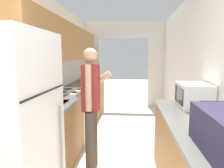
# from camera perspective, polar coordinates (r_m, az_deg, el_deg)

# --- Properties ---
(wall_left) EXTENTS (0.38, 7.51, 2.50)m
(wall_left) POSITION_cam_1_polar(r_m,az_deg,el_deg) (3.45, -17.25, 6.86)
(wall_left) COLOR white
(wall_left) RESTS_ON ground_plane
(wall_right) EXTENTS (0.06, 7.51, 2.50)m
(wall_right) POSITION_cam_1_polar(r_m,az_deg,el_deg) (2.93, 25.16, 2.11)
(wall_right) COLOR white
(wall_right) RESTS_ON ground_plane
(wall_far_with_doorway) EXTENTS (2.73, 0.06, 2.50)m
(wall_far_with_doorway) POSITION_cam_1_polar(r_m,az_deg,el_deg) (5.94, 3.43, 7.15)
(wall_far_with_doorway) COLOR white
(wall_far_with_doorway) RESTS_ON ground_plane
(counter_left) EXTENTS (0.62, 3.84, 0.89)m
(counter_left) POSITION_cam_1_polar(r_m,az_deg,el_deg) (4.18, -9.74, -6.87)
(counter_left) COLOR #9E6B38
(counter_left) RESTS_ON ground_plane
(counter_right) EXTENTS (0.62, 2.02, 0.89)m
(counter_right) POSITION_cam_1_polar(r_m,az_deg,el_deg) (2.24, 23.50, -21.17)
(counter_right) COLOR #9E6B38
(counter_right) RESTS_ON ground_plane
(refrigerator) EXTENTS (0.73, 0.79, 1.71)m
(refrigerator) POSITION_cam_1_polar(r_m,az_deg,el_deg) (1.92, -27.77, -12.91)
(refrigerator) COLOR white
(refrigerator) RESTS_ON ground_plane
(range_oven) EXTENTS (0.66, 0.73, 1.03)m
(range_oven) POSITION_cam_1_polar(r_m,az_deg,el_deg) (3.79, -11.27, -8.40)
(range_oven) COLOR white
(range_oven) RESTS_ON ground_plane
(person) EXTENTS (0.52, 0.37, 1.61)m
(person) POSITION_cam_1_polar(r_m,az_deg,el_deg) (2.65, -6.00, -6.23)
(person) COLOR #4C4238
(person) RESTS_ON ground_plane
(microwave) EXTENTS (0.35, 0.48, 0.29)m
(microwave) POSITION_cam_1_polar(r_m,az_deg,el_deg) (2.64, 22.23, -3.00)
(microwave) COLOR white
(microwave) RESTS_ON counter_right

